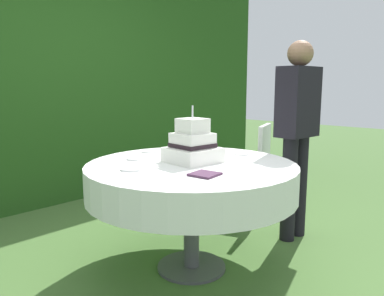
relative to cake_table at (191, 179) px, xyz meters
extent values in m
plane|color=#476B33|center=(0.00, 0.00, -0.63)|extent=(20.00, 20.00, 0.00)
cube|color=#234C19|center=(0.00, 2.30, 0.80)|extent=(6.94, 0.60, 2.88)
cylinder|color=#4C4C51|center=(0.00, 0.00, -0.62)|extent=(0.47, 0.47, 0.02)
cylinder|color=#4C4C51|center=(0.00, 0.00, -0.28)|extent=(0.11, 0.11, 0.71)
cylinder|color=brown|center=(0.00, 0.00, 0.09)|extent=(1.37, 1.37, 0.03)
cylinder|color=white|center=(0.00, 0.00, 0.00)|extent=(1.40, 1.40, 0.22)
cube|color=white|center=(0.04, 0.03, 0.16)|extent=(0.34, 0.34, 0.10)
cube|color=white|center=(0.04, 0.03, 0.26)|extent=(0.25, 0.25, 0.10)
cube|color=black|center=(0.04, 0.03, 0.22)|extent=(0.26, 0.26, 0.03)
cube|color=white|center=(0.04, 0.03, 0.35)|extent=(0.19, 0.19, 0.10)
sphere|color=#D13866|center=(0.17, 0.13, 0.23)|extent=(0.07, 0.07, 0.07)
cylinder|color=silver|center=(0.04, 0.03, 0.45)|extent=(0.01, 0.01, 0.09)
cylinder|color=white|center=(0.09, 0.53, 0.11)|extent=(0.13, 0.13, 0.01)
cylinder|color=white|center=(-0.17, 0.38, 0.11)|extent=(0.12, 0.12, 0.01)
cylinder|color=white|center=(0.49, -0.05, 0.11)|extent=(0.11, 0.11, 0.01)
cylinder|color=white|center=(-0.39, 0.13, 0.11)|extent=(0.14, 0.14, 0.01)
cube|color=#4C2D47|center=(-0.19, -0.29, 0.11)|extent=(0.17, 0.17, 0.01)
cylinder|color=white|center=(1.27, 0.60, -0.41)|extent=(0.03, 0.03, 0.45)
cylinder|color=white|center=(0.97, 0.48, -0.41)|extent=(0.03, 0.03, 0.45)
cylinder|color=white|center=(1.39, 0.30, -0.41)|extent=(0.03, 0.03, 0.45)
cylinder|color=white|center=(1.09, 0.19, -0.41)|extent=(0.03, 0.03, 0.45)
cube|color=white|center=(1.18, 0.39, -0.16)|extent=(0.52, 0.52, 0.04)
cube|color=white|center=(1.24, 0.22, 0.06)|extent=(0.39, 0.18, 0.40)
cylinder|color=black|center=(1.06, -0.25, -0.21)|extent=(0.12, 0.12, 0.85)
cylinder|color=black|center=(0.90, -0.24, -0.21)|extent=(0.12, 0.12, 0.85)
cube|color=black|center=(0.98, -0.24, 0.49)|extent=(0.37, 0.22, 0.55)
sphere|color=#8C664C|center=(0.98, -0.24, 0.87)|extent=(0.20, 0.20, 0.20)
camera|label=1|loc=(-1.77, -1.67, 0.62)|focal=35.10mm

